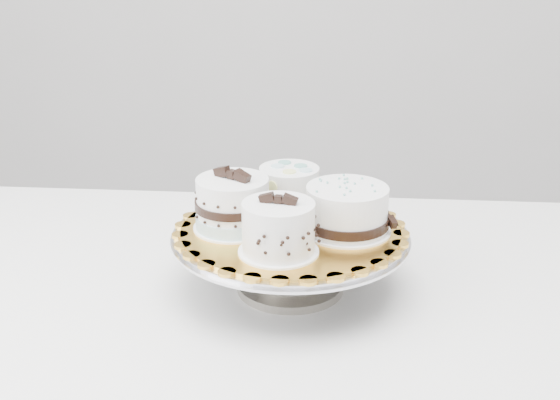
# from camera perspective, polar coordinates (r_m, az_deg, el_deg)

# --- Properties ---
(table) EXTENTS (1.22, 0.83, 0.75)m
(table) POSITION_cam_1_polar(r_m,az_deg,el_deg) (1.10, -2.03, -10.84)
(table) COLOR white
(table) RESTS_ON floor
(cake_stand) EXTENTS (0.35, 0.35, 0.09)m
(cake_stand) POSITION_cam_1_polar(r_m,az_deg,el_deg) (1.03, 0.85, -4.05)
(cake_stand) COLOR gray
(cake_stand) RESTS_ON table
(cake_board) EXTENTS (0.38, 0.38, 0.00)m
(cake_board) POSITION_cam_1_polar(r_m,az_deg,el_deg) (1.02, 0.86, -2.42)
(cake_board) COLOR gold
(cake_board) RESTS_ON cake_stand
(cake_swirl) EXTENTS (0.11, 0.11, 0.09)m
(cake_swirl) POSITION_cam_1_polar(r_m,az_deg,el_deg) (0.93, -0.13, -2.39)
(cake_swirl) COLOR white
(cake_swirl) RESTS_ON cake_board
(cake_banded) EXTENTS (0.14, 0.14, 0.09)m
(cake_banded) POSITION_cam_1_polar(r_m,az_deg,el_deg) (1.01, -3.85, -0.47)
(cake_banded) COLOR white
(cake_banded) RESTS_ON cake_board
(cake_dots) EXTENTS (0.11, 0.11, 0.07)m
(cake_dots) POSITION_cam_1_polar(r_m,az_deg,el_deg) (1.08, 0.75, 0.96)
(cake_dots) COLOR white
(cake_dots) RESTS_ON cake_board
(cake_ribbon) EXTENTS (0.15, 0.15, 0.07)m
(cake_ribbon) POSITION_cam_1_polar(r_m,az_deg,el_deg) (1.00, 5.52, -0.88)
(cake_ribbon) COLOR white
(cake_ribbon) RESTS_ON cake_board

